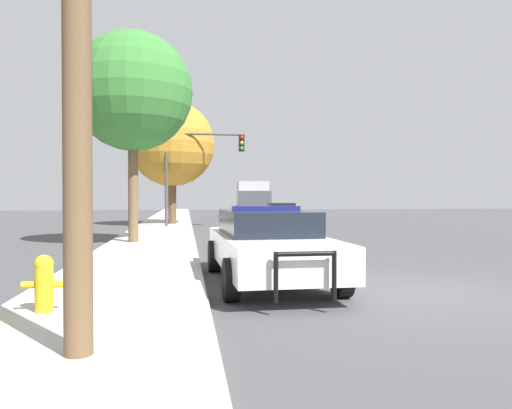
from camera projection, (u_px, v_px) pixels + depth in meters
ground_plane at (410, 293)px, 8.83m from camera, size 110.00×110.00×0.00m
sidewalk_left at (114, 297)px, 8.11m from camera, size 3.00×110.00×0.13m
police_car at (268, 244)px, 9.90m from camera, size 2.23×5.41×1.51m
fire_hydrant at (44, 281)px, 6.81m from camera, size 0.58×0.25×0.78m
traffic_light at (198, 158)px, 26.81m from camera, size 4.28×0.35×5.08m
car_background_oncoming at (281, 212)px, 31.33m from camera, size 2.20×4.53×1.30m
box_truck at (253, 198)px, 40.13m from camera, size 2.93×6.66×2.88m
tree_sidewalk_near at (133, 92)px, 17.16m from camera, size 4.10×4.10×7.25m
tree_sidewalk_mid at (172, 144)px, 28.82m from camera, size 4.91×4.91×7.07m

